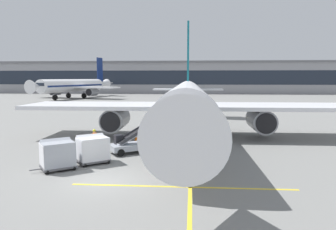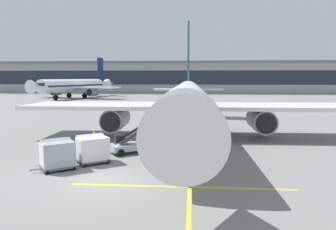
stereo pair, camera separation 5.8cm
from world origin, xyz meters
The scene contains 14 objects.
ground_plane centered at (0.00, 0.00, 0.00)m, with size 600.00×600.00×0.00m, color slate.
parked_airplane centered at (4.54, 14.18, 3.44)m, with size 31.57×40.90×13.74m.
belt_loader centered at (0.58, 7.01, 0.89)m, with size 5.05×3.93×3.19m.
baggage_cart_lead centered at (-1.69, 3.67, 1.00)m, with size 2.67×2.47×1.91m.
baggage_cart_second centered at (-3.41, 1.99, 1.00)m, with size 2.67×2.47×1.91m.
ground_crew_by_loader centered at (-2.33, 4.41, 1.00)m, with size 0.44×0.44×1.74m.
ground_crew_by_carts centered at (-0.81, 3.83, 1.00)m, with size 0.40×0.50×1.74m.
ground_crew_marshaller centered at (-2.65, 7.16, 1.00)m, with size 0.30×0.57×1.74m.
safety_cone_engine_keepout centered at (-0.02, 11.50, 0.33)m, with size 0.59×0.59×0.67m.
safety_cone_wingtip centered at (-0.27, 13.54, 0.32)m, with size 0.59×0.59×0.67m.
apron_guidance_line_lead_in centered at (4.94, 13.41, 0.00)m, with size 0.20×110.00×0.01m.
apron_guidance_line_stop_bar centered at (4.55, -0.69, 0.00)m, with size 12.00×0.20×0.01m.
terminal_building centered at (-5.82, 109.24, 5.95)m, with size 138.94×20.61×12.00m.
distant_airplane centered at (-28.30, 71.26, 3.56)m, with size 26.83×34.99×12.26m.
Camera 2 is at (5.04, -16.97, 5.74)m, focal length 34.00 mm.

